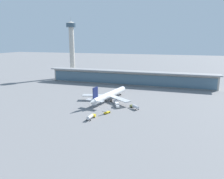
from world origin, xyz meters
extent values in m
plane|color=slate|center=(0.00, 0.00, 0.00)|extent=(1200.00, 1200.00, 0.00)
cylinder|color=white|center=(1.18, 6.69, 4.72)|extent=(13.76, 47.24, 4.97)
cone|color=white|center=(5.99, 31.79, 4.72)|extent=(5.63, 5.31, 4.87)
cone|color=white|center=(-3.59, -18.18, 5.21)|extent=(5.42, 6.21, 4.48)
cube|color=black|center=(5.45, 29.00, 5.59)|extent=(4.05, 2.72, 0.60)
cube|color=#B7BABF|center=(-10.16, 4.45, 3.84)|extent=(22.12, 10.90, 0.60)
cube|color=#B7BABF|center=(10.89, 0.42, 3.84)|extent=(20.44, 17.24, 0.60)
cylinder|color=silver|center=(-7.73, 3.48, 2.13)|extent=(3.37, 4.05, 2.74)
cylinder|color=silver|center=(8.27, 0.41, 2.13)|extent=(3.37, 4.05, 2.74)
cube|color=#141E51|center=(-2.78, -13.94, 11.06)|extent=(1.72, 6.01, 7.72)
cube|color=#B7BABF|center=(-2.94, -14.78, 5.46)|extent=(14.18, 6.29, 0.43)
cylinder|color=black|center=(-2.00, 4.68, 0.60)|extent=(1.24, 1.37, 1.20)
cylinder|color=black|center=(3.39, 3.64, 0.60)|extent=(1.24, 1.37, 1.20)
cylinder|color=black|center=(4.73, 25.21, 0.60)|extent=(1.24, 1.37, 1.20)
cube|color=silver|center=(13.14, -11.43, 1.20)|extent=(2.85, 2.61, 1.50)
cube|color=black|center=(13.49, -12.16, 1.50)|extent=(1.92, 1.00, 0.70)
cube|color=silver|center=(11.39, -7.73, 1.85)|extent=(4.05, 5.14, 2.50)
cylinder|color=black|center=(13.76, -10.26, 0.45)|extent=(0.64, 0.93, 0.90)
cylinder|color=black|center=(11.84, -11.17, 0.45)|extent=(0.64, 0.93, 0.90)
cylinder|color=black|center=(11.70, -5.92, 0.45)|extent=(0.64, 0.93, 0.90)
cylinder|color=black|center=(9.79, -6.83, 0.45)|extent=(0.64, 0.93, 0.90)
cube|color=yellow|center=(9.51, -24.09, 0.75)|extent=(3.67, 5.11, 0.60)
cube|color=black|center=(8.48, -26.29, 1.84)|extent=(2.49, 3.96, 1.72)
cylinder|color=black|center=(9.55, -25.96, 0.45)|extent=(0.64, 0.93, 0.90)
cylinder|color=black|center=(8.05, -25.26, 0.45)|extent=(0.64, 0.93, 0.90)
cylinder|color=black|center=(10.97, -22.92, 0.45)|extent=(0.64, 0.93, 0.90)
cylinder|color=black|center=(9.47, -22.22, 0.45)|extent=(0.64, 0.93, 0.90)
cube|color=yellow|center=(3.69, -33.23, 1.20)|extent=(2.52, 2.14, 1.50)
cylinder|color=silver|center=(3.40, -38.03, 1.90)|extent=(2.43, 5.72, 2.10)
cylinder|color=black|center=(2.53, -34.12, 0.45)|extent=(0.33, 0.92, 0.90)
cylinder|color=black|center=(4.74, -34.25, 0.45)|extent=(0.33, 0.92, 0.90)
cylinder|color=black|center=(2.19, -39.81, 0.45)|extent=(0.33, 0.92, 0.90)
cylinder|color=black|center=(4.40, -39.94, 0.45)|extent=(0.33, 0.92, 0.90)
cube|color=olive|center=(22.11, -6.37, 1.20)|extent=(3.10, 3.12, 1.50)
cylinder|color=silver|center=(25.63, -9.64, 1.90)|extent=(5.53, 5.35, 2.10)
cylinder|color=black|center=(22.06, -7.83, 0.45)|extent=(0.85, 0.82, 0.90)
cylinder|color=black|center=(23.56, -6.21, 0.45)|extent=(0.85, 0.82, 0.90)
cylinder|color=black|center=(26.24, -11.70, 0.45)|extent=(0.85, 0.82, 0.90)
cylinder|color=black|center=(27.74, -10.08, 0.45)|extent=(0.85, 0.82, 0.90)
cube|color=#B2ADA3|center=(0.00, 74.27, 7.00)|extent=(180.00, 8.00, 14.00)
cube|color=slate|center=(0.00, 69.97, 6.30)|extent=(176.40, 0.50, 11.20)
cube|color=gray|center=(0.00, 72.27, 14.60)|extent=(183.60, 12.80, 1.20)
cylinder|color=#B2ADA3|center=(-81.48, 100.00, 31.64)|extent=(6.40, 6.40, 63.27)
cylinder|color=#384C5B|center=(-81.48, 100.00, 65.77)|extent=(12.00, 12.00, 5.00)
cone|color=#B2ADA3|center=(-81.48, 100.00, 69.47)|extent=(10.20, 10.20, 2.40)
cylinder|color=#99999E|center=(-81.48, 100.00, 73.17)|extent=(0.36, 0.36, 5.00)
camera|label=1|loc=(53.91, -150.77, 47.16)|focal=34.33mm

